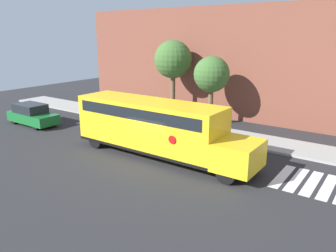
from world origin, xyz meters
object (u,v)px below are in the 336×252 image
Objects in this scene: school_bus at (155,125)px; tree_near_sidewalk at (173,60)px; parked_car at (32,115)px; tree_far_sidewalk at (212,75)px.

school_bus is 1.74× the size of tree_near_sidewalk.
tree_far_sidewalk is (11.46, 8.04, 3.12)m from parked_car.
tree_far_sidewalk reaches higher than school_bus.
school_bus is 2.11× the size of tree_far_sidewalk.
tree_near_sidewalk is at bearing 170.85° from tree_far_sidewalk.
tree_near_sidewalk is (7.45, 8.69, 4.03)m from parked_car.
school_bus is 12.11m from parked_car.
parked_car is at bearing -179.20° from school_bus.
parked_car is (-12.07, -0.17, -1.04)m from school_bus.
tree_far_sidewalk is at bearing -9.15° from tree_near_sidewalk.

